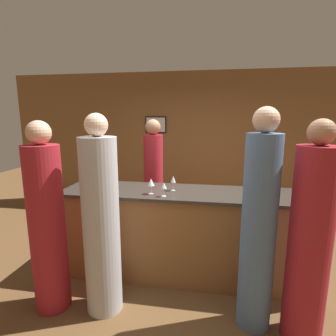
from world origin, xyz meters
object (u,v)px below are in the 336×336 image
at_px(guest_3, 47,225).
at_px(wine_bottle_0, 97,177).
at_px(ice_bucket, 264,183).
at_px(guest_1, 310,243).
at_px(guest_2, 101,223).
at_px(bartender, 154,184).
at_px(guest_0, 259,229).

distance_m(guest_3, wine_bottle_0, 0.90).
relative_size(wine_bottle_0, ice_bucket, 1.53).
bearing_deg(guest_1, guest_2, 178.25).
bearing_deg(bartender, guest_2, 83.95).
bearing_deg(guest_0, guest_1, -12.08).
bearing_deg(guest_1, ice_bucket, 100.78).
relative_size(guest_2, ice_bucket, 10.02).
bearing_deg(bartender, guest_1, 135.96).
bearing_deg(wine_bottle_0, bartender, 55.06).
height_order(bartender, ice_bucket, bartender).
bearing_deg(ice_bucket, bartender, 157.14).
bearing_deg(wine_bottle_0, guest_2, -63.90).
distance_m(guest_2, ice_bucket, 1.91).
bearing_deg(guest_2, wine_bottle_0, 116.10).
height_order(guest_2, guest_3, guest_2).
xyz_separation_m(guest_1, wine_bottle_0, (-2.21, 0.83, 0.28)).
bearing_deg(guest_1, guest_0, 167.92).
bearing_deg(ice_bucket, guest_1, -79.22).
bearing_deg(wine_bottle_0, guest_3, -99.99).
height_order(bartender, guest_1, guest_1).
xyz_separation_m(bartender, ice_bucket, (1.48, -0.62, 0.24)).
distance_m(wine_bottle_0, ice_bucket, 2.03).
height_order(guest_0, ice_bucket, guest_0).
bearing_deg(guest_3, guest_2, 6.32).
bearing_deg(guest_1, bartender, 135.96).
xyz_separation_m(guest_1, guest_3, (-2.36, -0.00, -0.01)).
relative_size(bartender, guest_0, 0.94).
height_order(guest_1, wine_bottle_0, guest_1).
bearing_deg(bartender, guest_3, 66.80).
bearing_deg(guest_2, bartender, 83.95).
xyz_separation_m(guest_1, guest_2, (-1.83, 0.06, 0.02)).
xyz_separation_m(bartender, wine_bottle_0, (-0.55, -0.78, 0.27)).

